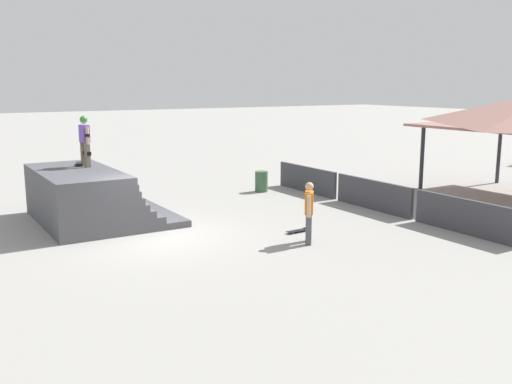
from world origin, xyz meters
TOP-DOWN VIEW (x-y plane):
  - ground_plane at (0.00, 0.00)m, footprint 160.00×160.00m
  - quarter_pipe_ramp at (-2.99, -1.10)m, footprint 4.89×3.98m
  - skater_on_deck at (-3.59, -0.90)m, footprint 0.72×0.26m
  - skateboard_on_deck at (-4.07, -1.01)m, footprint 0.83×0.41m
  - bystander_walking at (2.80, 3.47)m, footprint 0.61×0.51m
  - skateboard_on_ground at (1.71, 3.91)m, footprint 0.25×0.78m
  - barrier_fence at (0.49, 8.02)m, footprint 11.56×0.12m
  - trash_bin at (-4.47, 6.45)m, footprint 0.52×0.52m

SIDE VIEW (x-z plane):
  - ground_plane at x=0.00m, z-range 0.00..0.00m
  - skateboard_on_ground at x=1.71m, z-range 0.01..0.10m
  - trash_bin at x=-4.47m, z-range 0.00..0.85m
  - barrier_fence at x=0.49m, z-range 0.00..1.05m
  - quarter_pipe_ramp at x=-2.99m, z-range -0.08..1.62m
  - bystander_walking at x=2.80m, z-range 0.10..1.82m
  - skateboard_on_deck at x=-4.07m, z-range 1.71..1.80m
  - skater_on_deck at x=-3.59m, z-range 1.82..3.49m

